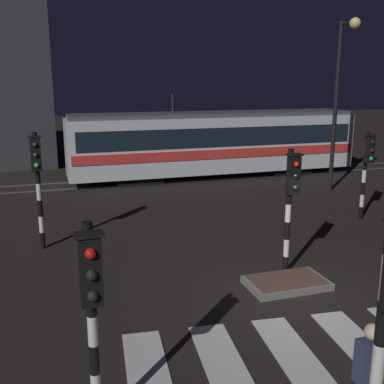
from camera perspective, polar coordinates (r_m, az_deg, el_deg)
The scene contains 11 objects.
ground_plane at distance 10.84m, azimuth 12.83°, elevation -12.72°, with size 120.00×120.00×0.00m, color black.
rail_near at distance 22.14m, azimuth -3.98°, elevation 1.12°, with size 80.00×0.12×0.03m, color #59595E.
rail_far at distance 23.50m, azimuth -4.82°, elevation 1.83°, with size 80.00×0.12×0.03m, color #59595E.
traffic_island at distance 11.37m, azimuth 11.55°, elevation -10.88°, with size 1.88×1.13×0.18m.
traffic_light_corner_near_left at distance 6.24m, azimuth -12.21°, elevation -12.89°, with size 0.36×0.42×3.00m.
traffic_light_corner_far_left at distance 13.58m, azimuth -18.46°, elevation 2.15°, with size 0.36×0.42×3.37m.
traffic_light_corner_far_right at distance 16.94m, azimuth 20.71°, elevation 3.40°, with size 0.36×0.42×3.07m.
traffic_light_median_centre at distance 11.40m, azimuth 12.06°, elevation -0.23°, with size 0.36×0.42×3.16m.
street_lamp_trackside_right at distance 20.76m, azimuth 17.79°, elevation 12.32°, with size 0.44×1.21×7.17m.
tram at distance 23.40m, azimuth 2.82°, elevation 6.10°, with size 14.66×2.58×4.15m.
pedestrian_waiting_at_kerb at distance 6.97m, azimuth 20.81°, elevation -20.96°, with size 0.36×0.24×1.71m.
Camera 1 is at (-5.13, -8.31, 4.71)m, focal length 43.40 mm.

